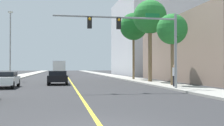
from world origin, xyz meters
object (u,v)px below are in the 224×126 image
object	(u,v)px
car_black	(58,77)
car_white	(5,79)
street_lamp	(10,42)
palm_mid	(150,18)
palm_near	(172,30)
pedestrian	(175,75)
palm_far	(133,27)
delivery_truck	(59,68)
traffic_signal_mast	(139,32)

from	to	relation	value
car_black	car_white	size ratio (longest dim) A/B	0.95
street_lamp	car_white	distance (m)	13.62
palm_mid	car_white	world-z (taller)	palm_mid
palm_near	pedestrian	size ratio (longest dim) A/B	3.54
pedestrian	palm_far	bearing A→B (deg)	-169.25
car_black	delivery_truck	distance (m)	29.91
street_lamp	palm_near	xyz separation A→B (m)	(16.22, -14.02, 0.11)
street_lamp	car_white	world-z (taller)	street_lamp
traffic_signal_mast	delivery_truck	xyz separation A→B (m)	(-6.11, 38.24, -2.73)
traffic_signal_mast	car_white	xyz separation A→B (m)	(-10.33, 4.59, -3.61)
palm_far	street_lamp	bearing A→B (deg)	174.43
pedestrian	palm_mid	bearing A→B (deg)	-171.91
delivery_truck	pedestrian	world-z (taller)	delivery_truck
car_white	pedestrian	distance (m)	14.19
palm_mid	pedestrian	bearing A→B (deg)	-93.84
palm_near	car_white	size ratio (longest dim) A/B	1.52
street_lamp	palm_near	bearing A→B (deg)	-40.84
traffic_signal_mast	car_black	bearing A→B (deg)	125.77
street_lamp	palm_near	distance (m)	21.43
palm_far	pedestrian	world-z (taller)	palm_far
palm_mid	delivery_truck	size ratio (longest dim) A/B	1.11
delivery_truck	pedestrian	size ratio (longest dim) A/B	4.54
palm_far	car_white	size ratio (longest dim) A/B	2.11
palm_near	car_white	xyz separation A→B (m)	(-14.41, 1.20, -4.36)
palm_mid	car_black	distance (m)	12.10
traffic_signal_mast	palm_far	size ratio (longest dim) A/B	1.06
street_lamp	car_white	xyz separation A→B (m)	(1.80, -12.82, -4.25)
traffic_signal_mast	delivery_truck	distance (m)	38.82
street_lamp	car_white	size ratio (longest dim) A/B	2.10
street_lamp	palm_far	distance (m)	16.17
palm_far	car_white	distance (m)	19.18
pedestrian	car_black	bearing A→B (deg)	-113.55
car_white	pedestrian	xyz separation A→B (m)	(13.86, -3.04, 0.33)
car_black	delivery_truck	bearing A→B (deg)	90.47
palm_near	car_black	size ratio (longest dim) A/B	1.60
palm_far	delivery_truck	world-z (taller)	palm_far
palm_near	car_black	xyz separation A→B (m)	(-10.09, 4.95, -4.37)
delivery_truck	traffic_signal_mast	bearing A→B (deg)	-81.63
traffic_signal_mast	pedestrian	bearing A→B (deg)	23.66
palm_near	delivery_truck	xyz separation A→B (m)	(-10.19, 34.85, -3.48)
delivery_truck	car_black	bearing A→B (deg)	-90.52
palm_mid	car_black	xyz separation A→B (m)	(-10.08, -1.28, -6.57)
car_white	palm_mid	bearing A→B (deg)	-161.01
traffic_signal_mast	palm_near	bearing A→B (deg)	39.72
palm_near	palm_mid	size ratio (longest dim) A/B	0.70
street_lamp	car_black	bearing A→B (deg)	-55.96
delivery_truck	palm_far	bearing A→B (deg)	-66.78
traffic_signal_mast	palm_far	xyz separation A→B (m)	(3.82, 15.85, 2.79)
street_lamp	palm_mid	bearing A→B (deg)	-25.66
car_white	delivery_truck	xyz separation A→B (m)	(4.22, 33.65, 0.87)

